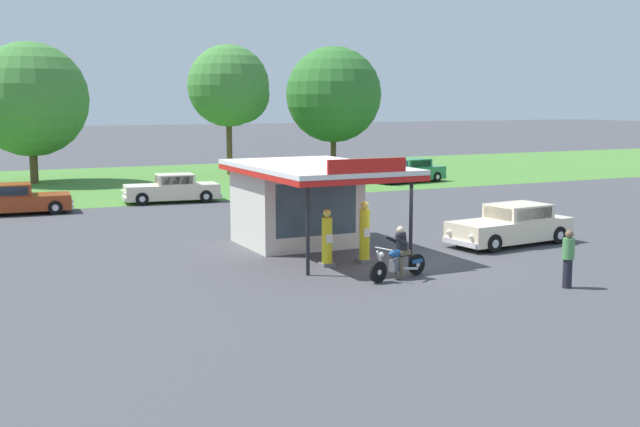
{
  "coord_description": "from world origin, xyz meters",
  "views": [
    {
      "loc": [
        -13.5,
        -21.79,
        5.28
      ],
      "look_at": [
        -1.77,
        2.63,
        1.4
      ],
      "focal_mm": 44.43,
      "sensor_mm": 36.0,
      "label": 1
    }
  ],
  "objects_px": {
    "parked_car_back_row_far_right": "(299,178)",
    "bystander_strolling_foreground": "(235,188)",
    "motorcycle_with_rider": "(399,257)",
    "featured_classic_sedan": "(511,226)",
    "parked_car_back_row_centre_right": "(410,172)",
    "gas_pump_offside": "(365,234)",
    "parked_car_back_row_centre": "(17,200)",
    "gas_pump_nearside": "(327,240)",
    "parked_car_back_row_right": "(172,189)",
    "bystander_leaning_by_kiosk": "(568,258)"
  },
  "relations": [
    {
      "from": "parked_car_back_row_far_right",
      "to": "parked_car_back_row_centre_right",
      "type": "xyz_separation_m",
      "value": [
        8.2,
        0.76,
        -0.01
      ]
    },
    {
      "from": "gas_pump_nearside",
      "to": "parked_car_back_row_right",
      "type": "distance_m",
      "value": 18.01
    },
    {
      "from": "gas_pump_offside",
      "to": "featured_classic_sedan",
      "type": "bearing_deg",
      "value": 4.37
    },
    {
      "from": "parked_car_back_row_centre",
      "to": "bystander_leaning_by_kiosk",
      "type": "xyz_separation_m",
      "value": [
        12.71,
        -22.53,
        0.23
      ]
    },
    {
      "from": "featured_classic_sedan",
      "to": "parked_car_back_row_far_right",
      "type": "relative_size",
      "value": 1.04
    },
    {
      "from": "gas_pump_nearside",
      "to": "parked_car_back_row_right",
      "type": "relative_size",
      "value": 0.36
    },
    {
      "from": "gas_pump_nearside",
      "to": "gas_pump_offside",
      "type": "distance_m",
      "value": 1.38
    },
    {
      "from": "featured_classic_sedan",
      "to": "parked_car_back_row_centre",
      "type": "height_order",
      "value": "featured_classic_sedan"
    },
    {
      "from": "motorcycle_with_rider",
      "to": "parked_car_back_row_centre_right",
      "type": "xyz_separation_m",
      "value": [
        15.29,
        23.82,
        0.04
      ]
    },
    {
      "from": "motorcycle_with_rider",
      "to": "parked_car_back_row_centre_right",
      "type": "distance_m",
      "value": 28.31
    },
    {
      "from": "parked_car_back_row_right",
      "to": "parked_car_back_row_centre_right",
      "type": "relative_size",
      "value": 0.98
    },
    {
      "from": "gas_pump_nearside",
      "to": "bystander_strolling_foreground",
      "type": "bearing_deg",
      "value": 81.81
    },
    {
      "from": "gas_pump_nearside",
      "to": "parked_car_back_row_right",
      "type": "bearing_deg",
      "value": 90.6
    },
    {
      "from": "gas_pump_nearside",
      "to": "motorcycle_with_rider",
      "type": "height_order",
      "value": "gas_pump_nearside"
    },
    {
      "from": "gas_pump_nearside",
      "to": "bystander_strolling_foreground",
      "type": "distance_m",
      "value": 14.87
    },
    {
      "from": "gas_pump_nearside",
      "to": "bystander_leaning_by_kiosk",
      "type": "xyz_separation_m",
      "value": [
        4.82,
        -5.67,
        0.03
      ]
    },
    {
      "from": "parked_car_back_row_centre_right",
      "to": "featured_classic_sedan",
      "type": "bearing_deg",
      "value": -112.47
    },
    {
      "from": "parked_car_back_row_centre",
      "to": "bystander_strolling_foreground",
      "type": "relative_size",
      "value": 2.84
    },
    {
      "from": "featured_classic_sedan",
      "to": "parked_car_back_row_centre_right",
      "type": "distance_m",
      "value": 22.46
    },
    {
      "from": "gas_pump_nearside",
      "to": "motorcycle_with_rider",
      "type": "xyz_separation_m",
      "value": [
        1.13,
        -2.58,
        -0.18
      ]
    },
    {
      "from": "gas_pump_nearside",
      "to": "bystander_leaning_by_kiosk",
      "type": "bearing_deg",
      "value": -49.64
    },
    {
      "from": "parked_car_back_row_right",
      "to": "parked_car_back_row_centre",
      "type": "bearing_deg",
      "value": -171.54
    },
    {
      "from": "featured_classic_sedan",
      "to": "parked_car_back_row_centre",
      "type": "distance_m",
      "value": 22.7
    },
    {
      "from": "motorcycle_with_rider",
      "to": "bystander_leaning_by_kiosk",
      "type": "xyz_separation_m",
      "value": [
        3.69,
        -3.09,
        0.22
      ]
    },
    {
      "from": "gas_pump_nearside",
      "to": "parked_car_back_row_centre",
      "type": "distance_m",
      "value": 18.62
    },
    {
      "from": "parked_car_back_row_centre",
      "to": "bystander_strolling_foreground",
      "type": "bearing_deg",
      "value": -12.05
    },
    {
      "from": "parked_car_back_row_centre",
      "to": "featured_classic_sedan",
      "type": "bearing_deg",
      "value": -46.13
    },
    {
      "from": "parked_car_back_row_centre_right",
      "to": "bystander_leaning_by_kiosk",
      "type": "xyz_separation_m",
      "value": [
        -11.6,
        -26.91,
        0.17
      ]
    },
    {
      "from": "motorcycle_with_rider",
      "to": "bystander_strolling_foreground",
      "type": "distance_m",
      "value": 17.33
    },
    {
      "from": "bystander_leaning_by_kiosk",
      "to": "bystander_strolling_foreground",
      "type": "distance_m",
      "value": 20.57
    },
    {
      "from": "parked_car_back_row_centre",
      "to": "bystander_strolling_foreground",
      "type": "height_order",
      "value": "bystander_strolling_foreground"
    },
    {
      "from": "bystander_leaning_by_kiosk",
      "to": "bystander_strolling_foreground",
      "type": "height_order",
      "value": "bystander_strolling_foreground"
    },
    {
      "from": "gas_pump_offside",
      "to": "parked_car_back_row_far_right",
      "type": "bearing_deg",
      "value": 71.51
    },
    {
      "from": "bystander_leaning_by_kiosk",
      "to": "gas_pump_offside",
      "type": "bearing_deg",
      "value": 121.28
    },
    {
      "from": "parked_car_back_row_centre_right",
      "to": "parked_car_back_row_right",
      "type": "bearing_deg",
      "value": -168.96
    },
    {
      "from": "gas_pump_nearside",
      "to": "featured_classic_sedan",
      "type": "xyz_separation_m",
      "value": [
        7.84,
        0.49,
        -0.16
      ]
    },
    {
      "from": "gas_pump_offside",
      "to": "motorcycle_with_rider",
      "type": "relative_size",
      "value": 0.9
    },
    {
      "from": "parked_car_back_row_right",
      "to": "bystander_leaning_by_kiosk",
      "type": "height_order",
      "value": "bystander_leaning_by_kiosk"
    },
    {
      "from": "gas_pump_offside",
      "to": "bystander_leaning_by_kiosk",
      "type": "relative_size",
      "value": 1.23
    },
    {
      "from": "parked_car_back_row_far_right",
      "to": "bystander_strolling_foreground",
      "type": "bearing_deg",
      "value": -136.62
    },
    {
      "from": "parked_car_back_row_centre_right",
      "to": "gas_pump_nearside",
      "type": "bearing_deg",
      "value": -127.7
    },
    {
      "from": "motorcycle_with_rider",
      "to": "parked_car_back_row_far_right",
      "type": "xyz_separation_m",
      "value": [
        7.09,
        23.07,
        0.05
      ]
    },
    {
      "from": "parked_car_back_row_centre_right",
      "to": "bystander_strolling_foreground",
      "type": "distance_m",
      "value": 15.72
    },
    {
      "from": "parked_car_back_row_right",
      "to": "bystander_strolling_foreground",
      "type": "height_order",
      "value": "bystander_strolling_foreground"
    },
    {
      "from": "gas_pump_nearside",
      "to": "gas_pump_offside",
      "type": "bearing_deg",
      "value": 0.0
    },
    {
      "from": "motorcycle_with_rider",
      "to": "parked_car_back_row_far_right",
      "type": "bearing_deg",
      "value": 72.9
    },
    {
      "from": "gas_pump_offside",
      "to": "bystander_strolling_foreground",
      "type": "relative_size",
      "value": 1.17
    },
    {
      "from": "motorcycle_with_rider",
      "to": "parked_car_back_row_centre",
      "type": "relative_size",
      "value": 0.46
    },
    {
      "from": "bystander_leaning_by_kiosk",
      "to": "bystander_strolling_foreground",
      "type": "relative_size",
      "value": 0.95
    },
    {
      "from": "gas_pump_offside",
      "to": "parked_car_back_row_centre",
      "type": "height_order",
      "value": "gas_pump_offside"
    }
  ]
}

